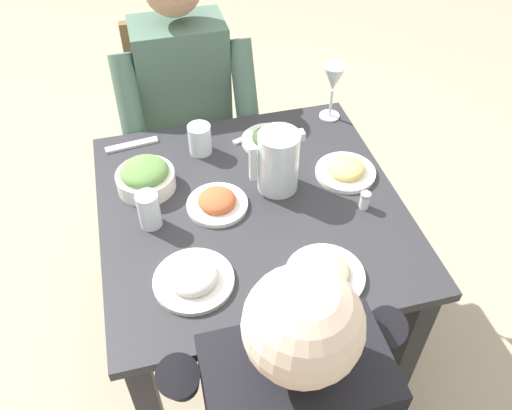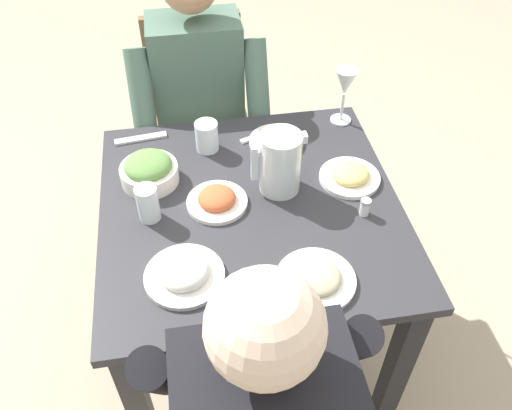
# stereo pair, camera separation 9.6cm
# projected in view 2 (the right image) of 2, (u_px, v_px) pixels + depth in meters

# --- Properties ---
(ground_plane) EXTENTS (8.00, 8.00, 0.00)m
(ground_plane) POSITION_uv_depth(u_px,v_px,m) (252.00, 338.00, 2.03)
(ground_plane) COLOR tan
(dining_table) EXTENTS (0.86, 0.86, 0.71)m
(dining_table) POSITION_uv_depth(u_px,v_px,m) (251.00, 234.00, 1.62)
(dining_table) COLOR #2D2D33
(dining_table) RESTS_ON ground_plane
(chair_near) EXTENTS (0.40, 0.40, 0.90)m
(chair_near) POSITION_uv_depth(u_px,v_px,m) (200.00, 115.00, 2.19)
(chair_near) COLOR brown
(chair_near) RESTS_ON ground_plane
(diner_near) EXTENTS (0.48, 0.53, 1.19)m
(diner_near) POSITION_uv_depth(u_px,v_px,m) (202.00, 114.00, 1.94)
(diner_near) COLOR #4C6B5B
(diner_near) RESTS_ON ground_plane
(diner_far) EXTENTS (0.48, 0.53, 1.19)m
(diner_far) POSITION_uv_depth(u_px,v_px,m) (255.00, 400.00, 1.18)
(diner_far) COLOR black
(diner_far) RESTS_ON ground_plane
(water_pitcher) EXTENTS (0.16, 0.12, 0.19)m
(water_pitcher) POSITION_uv_depth(u_px,v_px,m) (280.00, 163.00, 1.52)
(water_pitcher) COLOR silver
(water_pitcher) RESTS_ON dining_table
(salad_bowl) EXTENTS (0.17, 0.17, 0.09)m
(salad_bowl) POSITION_uv_depth(u_px,v_px,m) (149.00, 170.00, 1.58)
(salad_bowl) COLOR white
(salad_bowl) RESTS_ON dining_table
(plate_yoghurt) EXTENTS (0.20, 0.20, 0.05)m
(plate_yoghurt) POSITION_uv_depth(u_px,v_px,m) (184.00, 273.00, 1.34)
(plate_yoghurt) COLOR white
(plate_yoghurt) RESTS_ON dining_table
(plate_dolmas) EXTENTS (0.18, 0.18, 0.04)m
(plate_dolmas) POSITION_uv_depth(u_px,v_px,m) (276.00, 140.00, 1.73)
(plate_dolmas) COLOR white
(plate_dolmas) RESTS_ON dining_table
(plate_fries) EXTENTS (0.18, 0.18, 0.05)m
(plate_fries) POSITION_uv_depth(u_px,v_px,m) (350.00, 175.00, 1.60)
(plate_fries) COLOR white
(plate_fries) RESTS_ON dining_table
(plate_rice_curry) EXTENTS (0.18, 0.18, 0.05)m
(plate_rice_curry) POSITION_uv_depth(u_px,v_px,m) (217.00, 200.00, 1.53)
(plate_rice_curry) COLOR white
(plate_rice_curry) RESTS_ON dining_table
(plate_beans) EXTENTS (0.20, 0.20, 0.04)m
(plate_beans) POSITION_uv_depth(u_px,v_px,m) (316.00, 278.00, 1.33)
(plate_beans) COLOR white
(plate_beans) RESTS_ON dining_table
(water_glass_near_left) EXTENTS (0.06, 0.06, 0.11)m
(water_glass_near_left) POSITION_uv_depth(u_px,v_px,m) (148.00, 205.00, 1.46)
(water_glass_near_left) COLOR silver
(water_glass_near_left) RESTS_ON dining_table
(water_glass_center) EXTENTS (0.07, 0.07, 0.10)m
(water_glass_center) POSITION_uv_depth(u_px,v_px,m) (207.00, 136.00, 1.68)
(water_glass_center) COLOR silver
(water_glass_center) RESTS_ON dining_table
(water_glass_far_left) EXTENTS (0.06, 0.06, 0.10)m
(water_glass_far_left) POSITION_uv_depth(u_px,v_px,m) (273.00, 302.00, 1.23)
(water_glass_far_left) COLOR silver
(water_glass_far_left) RESTS_ON dining_table
(wine_glass) EXTENTS (0.08, 0.08, 0.20)m
(wine_glass) POSITION_uv_depth(u_px,v_px,m) (345.00, 85.00, 1.73)
(wine_glass) COLOR silver
(wine_glass) RESTS_ON dining_table
(salt_shaker) EXTENTS (0.03, 0.03, 0.05)m
(salt_shaker) POSITION_uv_depth(u_px,v_px,m) (365.00, 207.00, 1.49)
(salt_shaker) COLOR white
(salt_shaker) RESTS_ON dining_table
(fork_near) EXTENTS (0.17, 0.04, 0.01)m
(fork_near) POSITION_uv_depth(u_px,v_px,m) (141.00, 138.00, 1.75)
(fork_near) COLOR silver
(fork_near) RESTS_ON dining_table
(knife_near) EXTENTS (0.18, 0.08, 0.01)m
(knife_near) POSITION_uv_depth(u_px,v_px,m) (266.00, 134.00, 1.77)
(knife_near) COLOR silver
(knife_near) RESTS_ON dining_table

